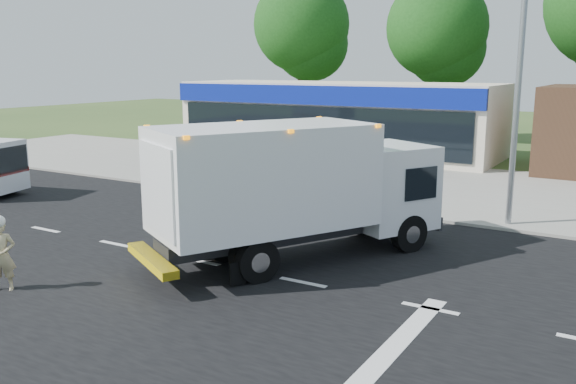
% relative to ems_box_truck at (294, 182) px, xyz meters
% --- Properties ---
extents(ground, '(120.00, 120.00, 0.00)m').
position_rel_ems_box_truck_xyz_m(ground, '(1.09, -1.45, -2.03)').
color(ground, '#385123').
rests_on(ground, ground).
extents(road_asphalt, '(60.00, 14.00, 0.02)m').
position_rel_ems_box_truck_xyz_m(road_asphalt, '(1.09, -1.45, -2.02)').
color(road_asphalt, black).
rests_on(road_asphalt, ground).
extents(sidewalk, '(60.00, 2.40, 0.12)m').
position_rel_ems_box_truck_xyz_m(sidewalk, '(1.09, 6.75, -1.97)').
color(sidewalk, gray).
rests_on(sidewalk, ground).
extents(parking_apron, '(60.00, 9.00, 0.02)m').
position_rel_ems_box_truck_xyz_m(parking_apron, '(1.09, 12.55, -2.02)').
color(parking_apron, gray).
rests_on(parking_apron, ground).
extents(lane_markings, '(55.20, 7.00, 0.01)m').
position_rel_ems_box_truck_xyz_m(lane_markings, '(2.44, -2.80, -2.01)').
color(lane_markings, silver).
rests_on(lane_markings, road_asphalt).
extents(ems_box_truck, '(5.96, 8.12, 3.52)m').
position_rel_ems_box_truck_xyz_m(ems_box_truck, '(0.00, 0.00, 0.00)').
color(ems_box_truck, black).
rests_on(ems_box_truck, ground).
extents(emergency_worker, '(0.69, 0.68, 1.72)m').
position_rel_ems_box_truck_xyz_m(emergency_worker, '(-4.38, -5.25, -1.18)').
color(emergency_worker, tan).
rests_on(emergency_worker, ground).
extents(retail_strip_mall, '(18.00, 6.20, 4.00)m').
position_rel_ems_box_truck_xyz_m(retail_strip_mall, '(-7.91, 18.48, -0.01)').
color(retail_strip_mall, beige).
rests_on(retail_strip_mall, ground).
extents(traffic_signal_pole, '(3.51, 0.25, 8.00)m').
position_rel_ems_box_truck_xyz_m(traffic_signal_pole, '(3.44, 6.15, 2.90)').
color(traffic_signal_pole, gray).
rests_on(traffic_signal_pole, ground).
extents(background_trees, '(36.77, 7.39, 12.10)m').
position_rel_ems_box_truck_xyz_m(background_trees, '(0.24, 26.72, 5.35)').
color(background_trees, '#332114').
rests_on(background_trees, ground).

